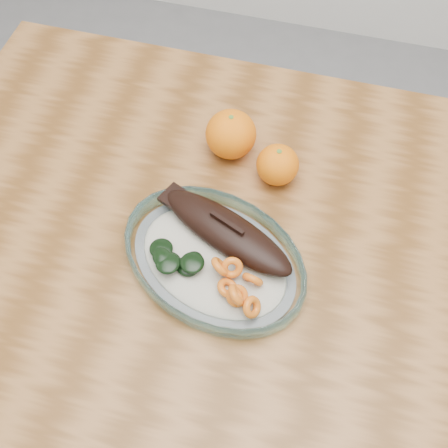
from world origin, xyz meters
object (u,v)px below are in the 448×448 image
Objects in this scene: plated_meal at (214,256)px; orange_left at (231,134)px; orange_right at (278,165)px; dining_table at (259,276)px.

orange_left reaches higher than plated_meal.
orange_left is 1.22× the size of orange_right.
orange_right is at bearing -22.92° from orange_left.
dining_table is at bearing -86.69° from orange_right.
dining_table is 0.14m from plated_meal.
plated_meal is at bearing -107.45° from orange_right.
orange_left reaches higher than dining_table.
orange_left is (-0.03, 0.22, 0.02)m from plated_meal.
dining_table is at bearing -61.17° from orange_left.
orange_left reaches higher than orange_right.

